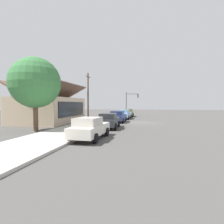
% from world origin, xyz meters
% --- Properties ---
extents(ground_plane, '(120.00, 120.00, 0.00)m').
position_xyz_m(ground_plane, '(0.00, 0.00, 0.00)').
color(ground_plane, '#4C4947').
extents(sidewalk_curb, '(60.00, 4.20, 0.16)m').
position_xyz_m(sidewalk_curb, '(0.00, 5.60, 0.08)').
color(sidewalk_curb, beige).
rests_on(sidewalk_curb, ground).
extents(car_ivory, '(4.72, 2.05, 1.59)m').
position_xyz_m(car_ivory, '(-12.57, 2.77, 0.81)').
color(car_ivory, silver).
rests_on(car_ivory, ground).
extents(car_charcoal, '(4.63, 2.15, 1.59)m').
position_xyz_m(car_charcoal, '(-6.51, 2.70, 0.81)').
color(car_charcoal, '#2D3035').
rests_on(car_charcoal, ground).
extents(car_navy, '(4.60, 2.07, 1.59)m').
position_xyz_m(car_navy, '(-0.04, 2.83, 0.82)').
color(car_navy, navy).
rests_on(car_navy, ground).
extents(car_skyblue, '(4.91, 2.08, 1.59)m').
position_xyz_m(car_skyblue, '(5.91, 2.66, 0.82)').
color(car_skyblue, '#8CB7E0').
rests_on(car_skyblue, ground).
extents(car_olive, '(4.94, 2.21, 1.59)m').
position_xyz_m(car_olive, '(11.73, 2.68, 0.82)').
color(car_olive, olive).
rests_on(car_olive, ground).
extents(storefront_building, '(10.26, 6.95, 5.29)m').
position_xyz_m(storefront_building, '(-2.27, 11.98, 1.84)').
color(storefront_building, '#CCB293').
rests_on(storefront_building, ground).
extents(shade_tree, '(4.74, 4.74, 6.92)m').
position_xyz_m(shade_tree, '(-9.73, 9.07, 4.53)').
color(shade_tree, brown).
rests_on(shade_tree, ground).
extents(traffic_light_main, '(0.37, 2.79, 5.20)m').
position_xyz_m(traffic_light_main, '(15.76, 2.54, 3.49)').
color(traffic_light_main, '#383833').
rests_on(traffic_light_main, ground).
extents(utility_pole_wooden, '(1.80, 0.24, 7.50)m').
position_xyz_m(utility_pole_wooden, '(2.90, 8.20, 3.93)').
color(utility_pole_wooden, brown).
rests_on(utility_pole_wooden, ground).
extents(fire_hydrant_red, '(0.22, 0.22, 0.71)m').
position_xyz_m(fire_hydrant_red, '(4.00, 4.20, 0.50)').
color(fire_hydrant_red, red).
rests_on(fire_hydrant_red, sidewalk_curb).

